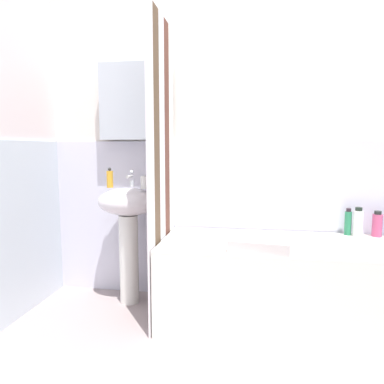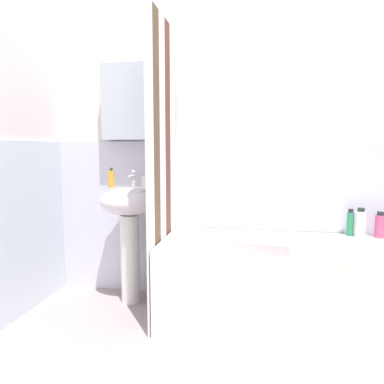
{
  "view_description": "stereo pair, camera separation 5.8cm",
  "coord_description": "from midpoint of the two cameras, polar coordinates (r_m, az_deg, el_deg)",
  "views": [
    {
      "loc": [
        0.02,
        -1.51,
        1.15
      ],
      "look_at": [
        -0.37,
        0.81,
        0.87
      ],
      "focal_mm": 34.51,
      "sensor_mm": 36.0,
      "label": 1
    },
    {
      "loc": [
        0.07,
        -1.5,
        1.15
      ],
      "look_at": [
        -0.37,
        0.81,
        0.87
      ],
      "focal_mm": 34.51,
      "sensor_mm": 36.0,
      "label": 2
    }
  ],
  "objects": [
    {
      "name": "soap_dispenser",
      "position": [
        2.77,
        -11.76,
        2.04
      ],
      "size": [
        0.05,
        0.05,
        0.15
      ],
      "color": "gold",
      "rests_on": "sink"
    },
    {
      "name": "towel_folded",
      "position": [
        2.26,
        11.13,
        -7.98
      ],
      "size": [
        0.38,
        0.28,
        0.07
      ],
      "primitive_type": "cube",
      "rotation": [
        0.0,
        0.0,
        -0.13
      ],
      "color": "silver",
      "rests_on": "bathtub"
    },
    {
      "name": "shampoo_bottle",
      "position": [
        2.79,
        23.81,
        -4.43
      ],
      "size": [
        0.05,
        0.05,
        0.19
      ],
      "color": "#267A50",
      "rests_on": "bathtub"
    },
    {
      "name": "toothbrush_cup",
      "position": [
        2.65,
        -6.5,
        1.51
      ],
      "size": [
        0.06,
        0.06,
        0.09
      ],
      "primitive_type": "cylinder",
      "color": "silver",
      "rests_on": "sink"
    },
    {
      "name": "lotion_bottle",
      "position": [
        2.78,
        25.13,
        -4.41
      ],
      "size": [
        0.07,
        0.07,
        0.2
      ],
      "color": "white",
      "rests_on": "bathtub"
    },
    {
      "name": "sink",
      "position": [
        2.75,
        -9.04,
        -4.15
      ],
      "size": [
        0.44,
        0.34,
        0.86
      ],
      "color": "white",
      "rests_on": "ground_plane"
    },
    {
      "name": "wall_back_tiled",
      "position": [
        2.77,
        8.92,
        6.55
      ],
      "size": [
        3.6,
        0.18,
        2.4
      ],
      "color": "silver",
      "rests_on": "ground_plane"
    },
    {
      "name": "bathtub",
      "position": [
        2.55,
        15.08,
        -13.58
      ],
      "size": [
        1.63,
        0.68,
        0.54
      ],
      "primitive_type": "cube",
      "color": "white",
      "rests_on": "ground_plane"
    },
    {
      "name": "shower_curtain",
      "position": [
        2.47,
        -3.96,
        3.33
      ],
      "size": [
        0.01,
        0.68,
        2.0
      ],
      "color": "white",
      "rests_on": "ground_plane"
    },
    {
      "name": "faucet",
      "position": [
        2.78,
        -8.58,
        2.05
      ],
      "size": [
        0.03,
        0.12,
        0.12
      ],
      "color": "silver",
      "rests_on": "sink"
    },
    {
      "name": "body_wash_bottle",
      "position": [
        2.83,
        27.58,
        -4.61
      ],
      "size": [
        0.07,
        0.07,
        0.18
      ],
      "color": "#C24873",
      "rests_on": "bathtub"
    }
  ]
}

